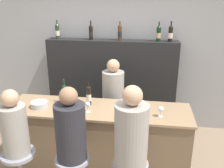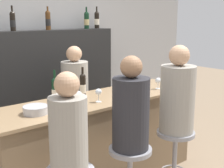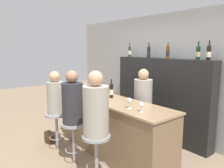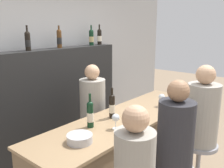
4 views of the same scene
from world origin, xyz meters
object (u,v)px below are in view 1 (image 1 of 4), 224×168
(wine_bottle_backbar_2, at_px, (120,32))
(bartender, at_px, (113,109))
(wine_glass_3, at_px, (161,109))
(wine_bottle_backbar_4, at_px, (171,34))
(wine_bottle_counter_0, at_px, (65,94))
(guest_seated_left, at_px, (14,127))
(bar_stool_left, at_px, (20,163))
(wine_bottle_backbar_0, at_px, (57,31))
(wine_bottle_backbar_3, at_px, (159,33))
(metal_bowl, at_px, (39,104))
(wine_bottle_backbar_1, at_px, (91,32))
(wine_glass_0, at_px, (69,103))
(guest_seated_middle, at_px, (70,129))
(wine_bottle_counter_1, at_px, (89,95))
(bar_stool_middle, at_px, (73,168))
(guest_seated_right, at_px, (131,132))
(wine_glass_1, at_px, (88,105))

(wine_bottle_backbar_2, bearing_deg, bartender, -91.87)
(wine_glass_3, bearing_deg, wine_bottle_backbar_4, 83.39)
(wine_bottle_counter_0, xyz_separation_m, guest_seated_left, (-0.34, -0.77, -0.10))
(wine_bottle_backbar_4, distance_m, bar_stool_left, 2.96)
(wine_bottle_counter_0, relative_size, wine_bottle_backbar_0, 1.07)
(wine_bottle_backbar_3, xyz_separation_m, metal_bowl, (-1.57, -1.38, -0.77))
(wine_glass_3, height_order, bar_stool_left, wine_glass_3)
(wine_bottle_backbar_1, distance_m, wine_glass_0, 1.59)
(wine_bottle_backbar_2, xyz_separation_m, bar_stool_left, (-0.95, -1.98, -1.27))
(wine_bottle_backbar_3, relative_size, guest_seated_middle, 0.38)
(guest_seated_middle, height_order, bartender, guest_seated_middle)
(wine_bottle_backbar_3, xyz_separation_m, wine_glass_0, (-1.14, -1.43, -0.70))
(bartender, bearing_deg, wine_bottle_backbar_1, 126.10)
(bartender, bearing_deg, wine_bottle_counter_1, -115.12)
(guest_seated_middle, bearing_deg, wine_bottle_counter_0, 112.32)
(metal_bowl, bearing_deg, bar_stool_middle, -44.38)
(wine_bottle_backbar_0, relative_size, wine_bottle_backbar_4, 0.98)
(wine_bottle_backbar_2, height_order, guest_seated_middle, wine_bottle_backbar_2)
(wine_glass_0, distance_m, guest_seated_left, 0.72)
(wine_bottle_backbar_2, distance_m, bar_stool_middle, 2.37)
(wine_bottle_backbar_4, height_order, guest_seated_left, wine_bottle_backbar_4)
(wine_glass_3, relative_size, bartender, 0.09)
(guest_seated_right, bearing_deg, guest_seated_middle, -180.00)
(wine_bottle_backbar_1, height_order, wine_glass_3, wine_bottle_backbar_1)
(wine_bottle_backbar_2, height_order, wine_glass_0, wine_bottle_backbar_2)
(wine_bottle_backbar_2, height_order, guest_seated_left, wine_bottle_backbar_2)
(wine_bottle_backbar_2, relative_size, guest_seated_middle, 0.37)
(wine_bottle_counter_1, relative_size, wine_glass_3, 2.46)
(wine_bottle_backbar_4, distance_m, metal_bowl, 2.37)
(wine_bottle_backbar_1, distance_m, wine_glass_1, 1.62)
(wine_bottle_counter_0, relative_size, wine_bottle_backbar_3, 1.08)
(wine_bottle_backbar_0, bearing_deg, wine_bottle_backbar_4, 0.00)
(metal_bowl, xyz_separation_m, guest_seated_right, (1.27, -0.60, 0.04))
(wine_bottle_counter_1, distance_m, metal_bowl, 0.67)
(guest_seated_left, bearing_deg, wine_bottle_backbar_1, 77.19)
(wine_bottle_backbar_1, xyz_separation_m, wine_bottle_backbar_4, (1.35, 0.00, 0.00))
(guest_seated_middle, bearing_deg, wine_bottle_counter_1, 88.32)
(bar_stool_middle, bearing_deg, wine_bottle_backbar_2, 81.34)
(wine_bottle_counter_0, bearing_deg, wine_glass_0, -59.85)
(wine_glass_3, relative_size, metal_bowl, 0.61)
(wine_bottle_backbar_1, xyz_separation_m, bar_stool_left, (-0.45, -1.98, -1.26))
(wine_glass_1, relative_size, bar_stool_left, 0.20)
(wine_bottle_counter_1, relative_size, wine_bottle_backbar_1, 1.06)
(wine_bottle_backbar_4, xyz_separation_m, wine_glass_3, (-0.17, -1.43, -0.71))
(wine_bottle_backbar_1, relative_size, guest_seated_right, 0.36)
(bar_stool_left, bearing_deg, wine_bottle_backbar_2, 64.29)
(wine_glass_0, height_order, guest_seated_right, guest_seated_right)
(metal_bowl, relative_size, bartender, 0.15)
(guest_seated_right, bearing_deg, wine_glass_1, 137.24)
(wine_glass_3, relative_size, bar_stool_middle, 0.20)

